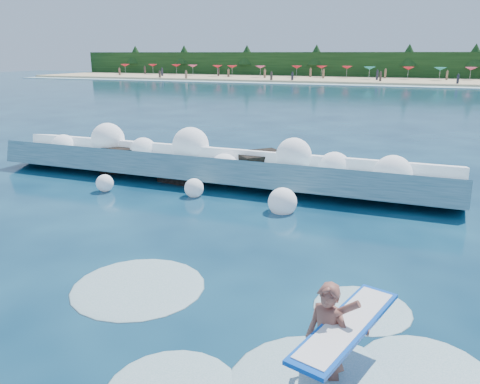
% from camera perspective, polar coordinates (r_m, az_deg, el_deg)
% --- Properties ---
extents(ground, '(200.00, 200.00, 0.00)m').
position_cam_1_polar(ground, '(11.87, -10.41, -7.38)').
color(ground, '#07233A').
rests_on(ground, ground).
extents(beach, '(140.00, 20.00, 0.40)m').
position_cam_1_polar(beach, '(87.47, 18.04, 12.78)').
color(beach, tan).
rests_on(beach, ground).
extents(wet_band, '(140.00, 5.00, 0.08)m').
position_cam_1_polar(wet_band, '(76.52, 17.43, 12.28)').
color(wet_band, silver).
rests_on(wet_band, ground).
extents(treeline, '(140.00, 4.00, 5.00)m').
position_cam_1_polar(treeline, '(97.35, 18.60, 14.40)').
color(treeline, black).
rests_on(treeline, ground).
extents(breaking_wave, '(17.98, 2.80, 1.55)m').
position_cam_1_polar(breaking_wave, '(18.22, -3.37, 3.13)').
color(breaking_wave, teal).
rests_on(breaking_wave, ground).
extents(rock_cluster, '(8.18, 3.11, 1.27)m').
position_cam_1_polar(rock_cluster, '(19.06, -6.76, 3.22)').
color(rock_cluster, black).
rests_on(rock_cluster, ground).
extents(surfer_with_board, '(1.32, 3.04, 1.90)m').
position_cam_1_polar(surfer_with_board, '(7.38, 11.01, -17.14)').
color(surfer_with_board, brown).
rests_on(surfer_with_board, ground).
extents(wave_spray, '(14.98, 4.36, 2.08)m').
position_cam_1_polar(wave_spray, '(17.99, -3.18, 4.35)').
color(wave_spray, white).
rests_on(wave_spray, ground).
extents(surf_foam, '(9.33, 5.35, 0.14)m').
position_cam_1_polar(surf_foam, '(8.37, 2.83, -18.15)').
color(surf_foam, silver).
rests_on(surf_foam, ground).
extents(beach_umbrellas, '(112.54, 6.96, 0.50)m').
position_cam_1_polar(beach_umbrellas, '(89.74, 18.04, 14.17)').
color(beach_umbrellas, red).
rests_on(beach_umbrellas, ground).
extents(beachgoers, '(109.16, 13.62, 1.94)m').
position_cam_1_polar(beachgoers, '(86.89, 12.18, 13.78)').
color(beachgoers, '#3F332D').
rests_on(beachgoers, ground).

